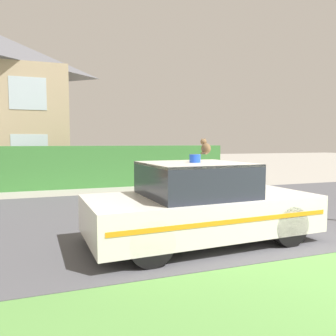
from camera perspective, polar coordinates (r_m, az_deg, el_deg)
road_strip at (r=8.37m, az=7.81°, el=-7.28°), size 28.00×6.95×0.01m
garden_hedge at (r=12.91m, az=-8.92°, el=0.35°), size 8.75×0.63×1.58m
police_car at (r=5.66m, az=5.50°, el=-6.33°), size 3.96×1.98×1.49m
cat at (r=5.70m, az=6.53°, el=3.57°), size 0.18×0.32×0.28m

